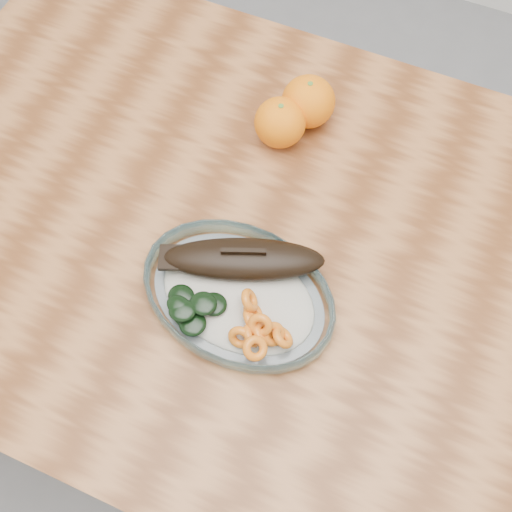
{
  "coord_description": "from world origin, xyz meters",
  "views": [
    {
      "loc": [
        0.16,
        -0.4,
        1.56
      ],
      "look_at": [
        0.01,
        -0.04,
        0.77
      ],
      "focal_mm": 45.0,
      "sensor_mm": 36.0,
      "label": 1
    }
  ],
  "objects_px": {
    "plated_meal": "(238,292)",
    "orange_right": "(308,102)",
    "orange_left": "(280,123)",
    "dining_table": "(262,268)"
  },
  "relations": [
    {
      "from": "orange_left",
      "to": "orange_right",
      "type": "bearing_deg",
      "value": 64.78
    },
    {
      "from": "dining_table",
      "to": "plated_meal",
      "type": "xyz_separation_m",
      "value": [
        0.01,
        -0.1,
        0.12
      ]
    },
    {
      "from": "orange_right",
      "to": "dining_table",
      "type": "bearing_deg",
      "value": -84.68
    },
    {
      "from": "orange_left",
      "to": "orange_right",
      "type": "distance_m",
      "value": 0.06
    },
    {
      "from": "plated_meal",
      "to": "orange_left",
      "type": "xyz_separation_m",
      "value": [
        -0.05,
        0.27,
        0.02
      ]
    },
    {
      "from": "dining_table",
      "to": "orange_right",
      "type": "bearing_deg",
      "value": 95.32
    },
    {
      "from": "plated_meal",
      "to": "orange_right",
      "type": "relative_size",
      "value": 6.49
    },
    {
      "from": "plated_meal",
      "to": "orange_left",
      "type": "relative_size",
      "value": 6.82
    },
    {
      "from": "plated_meal",
      "to": "orange_left",
      "type": "height_order",
      "value": "same"
    },
    {
      "from": "plated_meal",
      "to": "orange_right",
      "type": "xyz_separation_m",
      "value": [
        -0.03,
        0.32,
        0.02
      ]
    }
  ]
}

